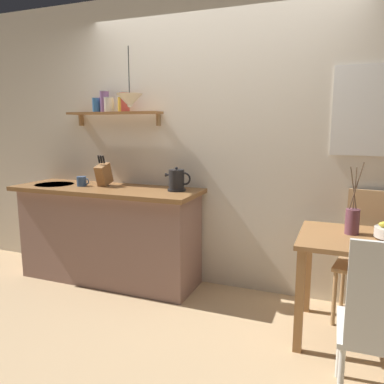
{
  "coord_description": "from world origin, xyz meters",
  "views": [
    {
      "loc": [
        1.08,
        -2.73,
        1.51
      ],
      "look_at": [
        -0.1,
        0.25,
        0.95
      ],
      "focal_mm": 35.79,
      "sensor_mm": 36.0,
      "label": 1
    }
  ],
  "objects_px": {
    "dining_chair_near": "(384,324)",
    "coffee_mug_by_sink": "(82,181)",
    "pendant_lamp": "(130,100)",
    "electric_kettle": "(177,180)",
    "twig_vase": "(352,220)",
    "knife_block": "(104,174)",
    "dining_chair_far": "(369,251)",
    "dining_table": "(371,256)"
  },
  "relations": [
    {
      "from": "dining_chair_near",
      "to": "coffee_mug_by_sink",
      "type": "xyz_separation_m",
      "value": [
        -2.58,
        1.01,
        0.45
      ]
    },
    {
      "from": "pendant_lamp",
      "to": "electric_kettle",
      "type": "bearing_deg",
      "value": 20.87
    },
    {
      "from": "twig_vase",
      "to": "pendant_lamp",
      "type": "height_order",
      "value": "pendant_lamp"
    },
    {
      "from": "coffee_mug_by_sink",
      "to": "twig_vase",
      "type": "bearing_deg",
      "value": -3.81
    },
    {
      "from": "coffee_mug_by_sink",
      "to": "pendant_lamp",
      "type": "bearing_deg",
      "value": -5.59
    },
    {
      "from": "electric_kettle",
      "to": "knife_block",
      "type": "distance_m",
      "value": 0.77
    },
    {
      "from": "dining_chair_far",
      "to": "electric_kettle",
      "type": "distance_m",
      "value": 1.68
    },
    {
      "from": "dining_table",
      "to": "electric_kettle",
      "type": "distance_m",
      "value": 1.67
    },
    {
      "from": "dining_chair_far",
      "to": "knife_block",
      "type": "distance_m",
      "value": 2.42
    },
    {
      "from": "dining_table",
      "to": "dining_chair_near",
      "type": "relative_size",
      "value": 0.98
    },
    {
      "from": "coffee_mug_by_sink",
      "to": "dining_chair_near",
      "type": "bearing_deg",
      "value": -21.32
    },
    {
      "from": "dining_chair_far",
      "to": "electric_kettle",
      "type": "height_order",
      "value": "electric_kettle"
    },
    {
      "from": "twig_vase",
      "to": "knife_block",
      "type": "height_order",
      "value": "twig_vase"
    },
    {
      "from": "dining_table",
      "to": "knife_block",
      "type": "xyz_separation_m",
      "value": [
        -2.36,
        0.31,
        0.42
      ]
    },
    {
      "from": "twig_vase",
      "to": "coffee_mug_by_sink",
      "type": "relative_size",
      "value": 3.87
    },
    {
      "from": "dining_chair_far",
      "to": "twig_vase",
      "type": "bearing_deg",
      "value": -115.19
    },
    {
      "from": "dining_chair_far",
      "to": "twig_vase",
      "type": "xyz_separation_m",
      "value": [
        -0.14,
        -0.31,
        0.3
      ]
    },
    {
      "from": "coffee_mug_by_sink",
      "to": "pendant_lamp",
      "type": "height_order",
      "value": "pendant_lamp"
    },
    {
      "from": "dining_table",
      "to": "dining_chair_far",
      "type": "height_order",
      "value": "dining_chair_far"
    },
    {
      "from": "knife_block",
      "to": "pendant_lamp",
      "type": "relative_size",
      "value": 0.59
    },
    {
      "from": "dining_chair_near",
      "to": "knife_block",
      "type": "xyz_separation_m",
      "value": [
        -2.38,
        1.08,
        0.52
      ]
    },
    {
      "from": "dining_chair_near",
      "to": "twig_vase",
      "type": "height_order",
      "value": "twig_vase"
    },
    {
      "from": "coffee_mug_by_sink",
      "to": "pendant_lamp",
      "type": "xyz_separation_m",
      "value": [
        0.59,
        -0.06,
        0.75
      ]
    },
    {
      "from": "knife_block",
      "to": "pendant_lamp",
      "type": "height_order",
      "value": "pendant_lamp"
    },
    {
      "from": "electric_kettle",
      "to": "knife_block",
      "type": "bearing_deg",
      "value": -179.12
    },
    {
      "from": "dining_chair_near",
      "to": "twig_vase",
      "type": "xyz_separation_m",
      "value": [
        -0.16,
        0.85,
        0.32
      ]
    },
    {
      "from": "dining_chair_near",
      "to": "twig_vase",
      "type": "relative_size",
      "value": 1.92
    },
    {
      "from": "coffee_mug_by_sink",
      "to": "dining_chair_far",
      "type": "bearing_deg",
      "value": 3.25
    },
    {
      "from": "pendant_lamp",
      "to": "dining_chair_far",
      "type": "bearing_deg",
      "value": 5.87
    },
    {
      "from": "dining_chair_near",
      "to": "electric_kettle",
      "type": "bearing_deg",
      "value": 145.91
    },
    {
      "from": "twig_vase",
      "to": "coffee_mug_by_sink",
      "type": "height_order",
      "value": "twig_vase"
    },
    {
      "from": "twig_vase",
      "to": "electric_kettle",
      "type": "relative_size",
      "value": 2.1
    },
    {
      "from": "dining_table",
      "to": "dining_chair_near",
      "type": "xyz_separation_m",
      "value": [
        0.02,
        -0.77,
        -0.1
      ]
    },
    {
      "from": "dining_table",
      "to": "dining_chair_near",
      "type": "height_order",
      "value": "dining_chair_near"
    },
    {
      "from": "dining_table",
      "to": "dining_chair_near",
      "type": "bearing_deg",
      "value": -88.16
    },
    {
      "from": "twig_vase",
      "to": "electric_kettle",
      "type": "height_order",
      "value": "twig_vase"
    },
    {
      "from": "dining_chair_near",
      "to": "coffee_mug_by_sink",
      "type": "bearing_deg",
      "value": 158.68
    },
    {
      "from": "dining_table",
      "to": "coffee_mug_by_sink",
      "type": "height_order",
      "value": "coffee_mug_by_sink"
    },
    {
      "from": "dining_table",
      "to": "knife_block",
      "type": "height_order",
      "value": "knife_block"
    },
    {
      "from": "dining_table",
      "to": "pendant_lamp",
      "type": "xyz_separation_m",
      "value": [
        -1.97,
        0.18,
        1.1
      ]
    },
    {
      "from": "dining_table",
      "to": "twig_vase",
      "type": "height_order",
      "value": "twig_vase"
    },
    {
      "from": "twig_vase",
      "to": "pendant_lamp",
      "type": "relative_size",
      "value": 1.0
    }
  ]
}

